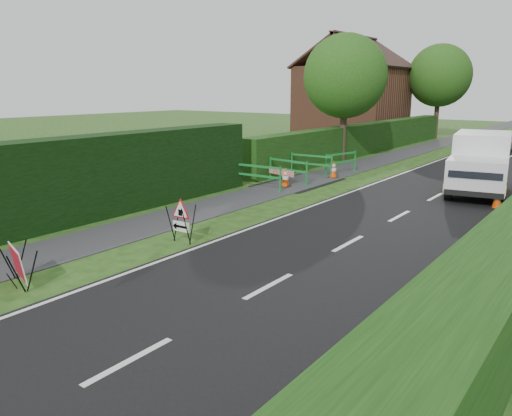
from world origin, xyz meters
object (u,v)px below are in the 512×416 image
Objects in this scene: red_rect_sign at (17,264)px; triangle_sign at (180,217)px; works_van at (480,162)px; hatchback_car at (500,143)px.

triangle_sign is (0.57, 3.96, 0.22)m from red_rect_sign.
works_van is 1.56× the size of hatchback_car.
red_rect_sign is 0.32× the size of hatchback_car.
red_rect_sign is at bearing -99.36° from hatchback_car.
triangle_sign is 0.19× the size of works_van.
hatchback_car is (-2.01, 13.87, -0.62)m from works_van.
triangle_sign is 0.30× the size of hatchback_car.
red_rect_sign is 29.17m from hatchback_car.
red_rect_sign is 0.21× the size of works_van.
works_van is at bearing 88.21° from red_rect_sign.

